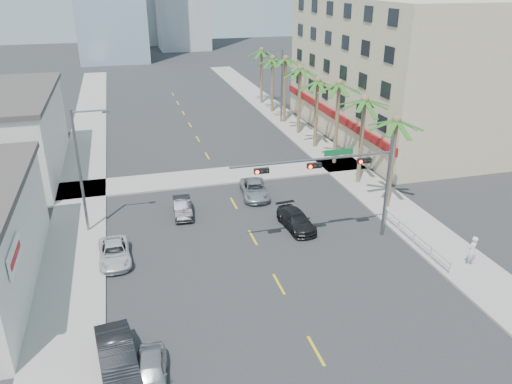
{
  "coord_description": "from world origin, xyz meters",
  "views": [
    {
      "loc": [
        -8.0,
        -19.92,
        16.98
      ],
      "look_at": [
        0.22,
        9.97,
        3.5
      ],
      "focal_mm": 35.0,
      "sensor_mm": 36.0,
      "label": 1
    }
  ],
  "objects_px": {
    "car_lane_center": "(255,189)",
    "pedestrian": "(472,251)",
    "car_parked_near": "(151,372)",
    "car_lane_right": "(296,220)",
    "car_parked_far": "(115,253)",
    "car_parked_mid": "(117,357)",
    "car_lane_left": "(182,207)",
    "traffic_signal_mast": "(346,173)"
  },
  "relations": [
    {
      "from": "traffic_signal_mast",
      "to": "car_lane_right",
      "type": "relative_size",
      "value": 2.56
    },
    {
      "from": "car_parked_far",
      "to": "car_lane_right",
      "type": "xyz_separation_m",
      "value": [
        12.83,
        1.28,
        0.04
      ]
    },
    {
      "from": "traffic_signal_mast",
      "to": "car_lane_left",
      "type": "xyz_separation_m",
      "value": [
        -10.05,
        7.06,
        -4.44
      ]
    },
    {
      "from": "car_parked_near",
      "to": "car_lane_center",
      "type": "xyz_separation_m",
      "value": [
        9.95,
        18.86,
        0.02
      ]
    },
    {
      "from": "car_parked_far",
      "to": "pedestrian",
      "type": "distance_m",
      "value": 22.68
    },
    {
      "from": "car_parked_near",
      "to": "car_lane_left",
      "type": "height_order",
      "value": "car_lane_left"
    },
    {
      "from": "car_parked_mid",
      "to": "traffic_signal_mast",
      "type": "bearing_deg",
      "value": 23.14
    },
    {
      "from": "traffic_signal_mast",
      "to": "car_lane_right",
      "type": "height_order",
      "value": "traffic_signal_mast"
    },
    {
      "from": "traffic_signal_mast",
      "to": "car_parked_mid",
      "type": "height_order",
      "value": "traffic_signal_mast"
    },
    {
      "from": "traffic_signal_mast",
      "to": "pedestrian",
      "type": "distance_m",
      "value": 9.23
    },
    {
      "from": "car_lane_center",
      "to": "car_lane_right",
      "type": "distance_m",
      "value": 6.41
    },
    {
      "from": "car_parked_mid",
      "to": "pedestrian",
      "type": "height_order",
      "value": "pedestrian"
    },
    {
      "from": "car_parked_mid",
      "to": "car_parked_far",
      "type": "distance_m",
      "value": 10.12
    },
    {
      "from": "car_lane_left",
      "to": "car_lane_center",
      "type": "distance_m",
      "value": 6.54
    },
    {
      "from": "traffic_signal_mast",
      "to": "pedestrian",
      "type": "height_order",
      "value": "traffic_signal_mast"
    },
    {
      "from": "pedestrian",
      "to": "car_parked_far",
      "type": "bearing_deg",
      "value": -34.22
    },
    {
      "from": "car_lane_left",
      "to": "pedestrian",
      "type": "distance_m",
      "value": 20.64
    },
    {
      "from": "car_lane_left",
      "to": "car_lane_center",
      "type": "relative_size",
      "value": 0.84
    },
    {
      "from": "car_parked_near",
      "to": "car_parked_far",
      "type": "bearing_deg",
      "value": 101.96
    },
    {
      "from": "car_lane_left",
      "to": "car_lane_center",
      "type": "bearing_deg",
      "value": 20.14
    },
    {
      "from": "car_parked_far",
      "to": "car_lane_left",
      "type": "distance_m",
      "value": 7.64
    },
    {
      "from": "traffic_signal_mast",
      "to": "car_lane_center",
      "type": "height_order",
      "value": "traffic_signal_mast"
    },
    {
      "from": "traffic_signal_mast",
      "to": "car_lane_left",
      "type": "bearing_deg",
      "value": 144.92
    },
    {
      "from": "car_parked_near",
      "to": "car_lane_right",
      "type": "xyz_separation_m",
      "value": [
        11.38,
        12.61,
        0.02
      ]
    },
    {
      "from": "car_lane_left",
      "to": "car_lane_right",
      "type": "bearing_deg",
      "value": -26.1
    },
    {
      "from": "car_parked_mid",
      "to": "car_lane_center",
      "type": "xyz_separation_m",
      "value": [
        11.4,
        17.64,
        -0.14
      ]
    },
    {
      "from": "car_lane_right",
      "to": "car_lane_center",
      "type": "bearing_deg",
      "value": 97.82
    },
    {
      "from": "car_lane_center",
      "to": "car_parked_far",
      "type": "bearing_deg",
      "value": -139.81
    },
    {
      "from": "traffic_signal_mast",
      "to": "car_parked_near",
      "type": "height_order",
      "value": "traffic_signal_mast"
    },
    {
      "from": "car_parked_near",
      "to": "car_lane_right",
      "type": "bearing_deg",
      "value": 52.6
    },
    {
      "from": "car_parked_near",
      "to": "car_lane_center",
      "type": "height_order",
      "value": "car_lane_center"
    },
    {
      "from": "car_parked_mid",
      "to": "car_lane_left",
      "type": "relative_size",
      "value": 1.23
    },
    {
      "from": "car_parked_mid",
      "to": "car_lane_right",
      "type": "xyz_separation_m",
      "value": [
        12.83,
        11.39,
        -0.14
      ]
    },
    {
      "from": "pedestrian",
      "to": "car_lane_center",
      "type": "bearing_deg",
      "value": -71.22
    },
    {
      "from": "car_lane_center",
      "to": "car_parked_mid",
      "type": "bearing_deg",
      "value": -116.11
    },
    {
      "from": "traffic_signal_mast",
      "to": "car_parked_mid",
      "type": "distance_m",
      "value": 18.03
    },
    {
      "from": "car_parked_near",
      "to": "car_lane_right",
      "type": "height_order",
      "value": "car_lane_right"
    },
    {
      "from": "car_lane_center",
      "to": "pedestrian",
      "type": "distance_m",
      "value": 17.53
    },
    {
      "from": "car_parked_mid",
      "to": "car_parked_far",
      "type": "height_order",
      "value": "car_parked_mid"
    },
    {
      "from": "traffic_signal_mast",
      "to": "car_lane_center",
      "type": "distance_m",
      "value": 10.66
    },
    {
      "from": "car_lane_right",
      "to": "pedestrian",
      "type": "relative_size",
      "value": 2.17
    },
    {
      "from": "car_lane_center",
      "to": "pedestrian",
      "type": "xyz_separation_m",
      "value": [
        10.27,
        -14.2,
        0.52
      ]
    }
  ]
}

